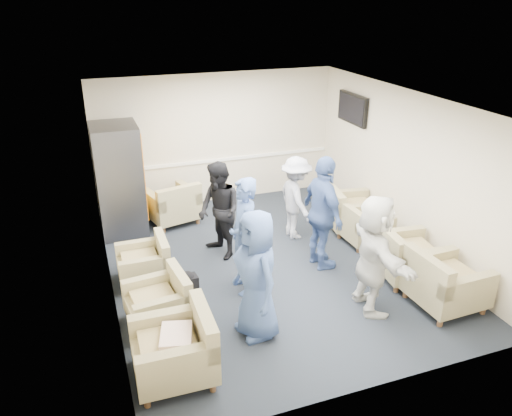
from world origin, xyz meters
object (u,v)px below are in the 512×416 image
object	(u,v)px
armchair_right_near	(443,284)
person_front_right	(374,254)
person_mid_left	(244,236)
person_back_right	(296,198)
armchair_right_midnear	(405,257)
person_mid_right	(323,214)
armchair_left_mid	(161,303)
armchair_right_far	(349,212)
armchair_right_midfar	(362,227)
armchair_left_near	(179,350)
armchair_corner	(173,206)
person_back_left	(219,211)
vending_machine	(119,180)
armchair_left_far	(147,263)
person_front_left	(256,275)

from	to	relation	value
armchair_right_near	person_front_right	bearing A→B (deg)	70.05
person_mid_left	person_back_right	world-z (taller)	person_mid_left
armchair_right_midnear	person_mid_right	distance (m)	1.44
armchair_left_mid	person_back_right	bearing A→B (deg)	116.32
person_mid_left	armchair_right_far	bearing A→B (deg)	121.48
armchair_right_midfar	person_mid_right	distance (m)	1.35
person_mid_left	armchair_right_near	bearing A→B (deg)	64.98
armchair_left_near	armchair_right_near	distance (m)	3.81
armchair_corner	person_back_right	xyz separation A→B (m)	(1.97, -1.35, 0.41)
armchair_right_midnear	person_back_left	distance (m)	3.05
person_mid_left	person_front_right	distance (m)	1.86
person_mid_left	person_back_left	bearing A→B (deg)	-173.98
armchair_right_midfar	armchair_right_far	xyz separation A→B (m)	(0.05, 0.57, 0.04)
armchair_right_midnear	person_back_right	world-z (taller)	person_back_right
armchair_right_far	person_front_right	size ratio (longest dim) A/B	0.58
armchair_right_far	person_mid_right	world-z (taller)	person_mid_right
vending_machine	armchair_left_far	bearing A→B (deg)	-85.92
armchair_left_near	armchair_right_near	size ratio (longest dim) A/B	0.97
vending_machine	person_back_right	xyz separation A→B (m)	(2.92, -1.32, -0.26)
armchair_left_near	person_front_right	xyz separation A→B (m)	(2.83, 0.44, 0.50)
vending_machine	person_back_left	xyz separation A→B (m)	(1.44, -1.55, -0.19)
vending_machine	person_mid_left	bearing A→B (deg)	-61.24
vending_machine	person_back_right	world-z (taller)	vending_machine
armchair_left_mid	person_front_left	distance (m)	1.42
person_back_right	person_front_right	distance (m)	2.44
person_back_right	person_front_left	bearing A→B (deg)	145.53
armchair_right_near	armchair_right_midfar	size ratio (longest dim) A/B	1.20
vending_machine	armchair_right_near	bearing A→B (deg)	-45.66
person_mid_right	person_front_right	bearing A→B (deg)	-176.04
armchair_right_midnear	person_back_right	bearing A→B (deg)	34.91
armchair_corner	person_front_left	world-z (taller)	person_front_left
armchair_left_far	person_front_left	world-z (taller)	person_front_left
person_back_right	armchair_right_midfar	bearing A→B (deg)	-121.47
armchair_left_far	armchair_right_far	world-z (taller)	armchair_right_far
armchair_right_near	armchair_right_far	bearing A→B (deg)	-2.54
armchair_corner	vending_machine	distance (m)	1.16
armchair_left_far	person_back_right	xyz separation A→B (m)	(2.78, 0.62, 0.46)
armchair_right_midnear	vending_machine	world-z (taller)	vending_machine
armchair_right_midnear	armchair_right_midfar	bearing A→B (deg)	5.92
armchair_left_mid	person_front_left	size ratio (longest dim) A/B	0.49
armchair_left_far	armchair_right_far	distance (m)	3.92
person_mid_left	person_front_right	bearing A→B (deg)	59.06
armchair_left_far	armchair_corner	bearing A→B (deg)	157.99
armchair_right_far	person_front_left	world-z (taller)	person_front_left
armchair_right_far	person_back_right	size ratio (longest dim) A/B	0.66
armchair_right_midnear	person_back_right	distance (m)	2.19
armchair_left_near	armchair_left_mid	distance (m)	1.10
armchair_right_far	armchair_right_near	bearing A→B (deg)	-171.13
vending_machine	armchair_corner	bearing A→B (deg)	1.49
person_front_left	person_mid_right	size ratio (longest dim) A/B	0.93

